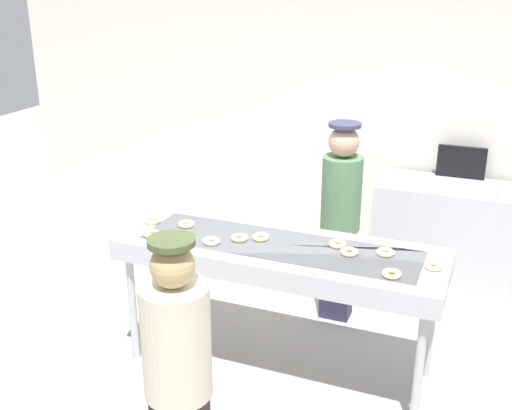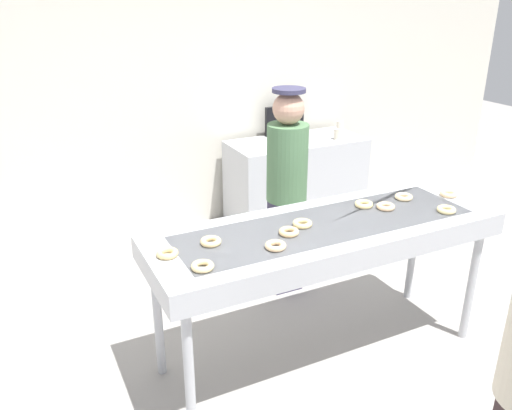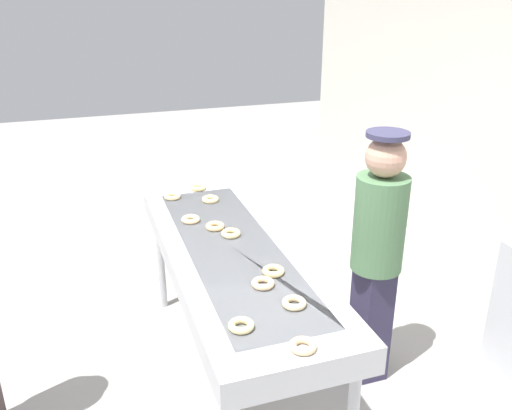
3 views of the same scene
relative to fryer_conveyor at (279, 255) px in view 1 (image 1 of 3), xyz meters
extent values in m
plane|color=#9E9993|center=(0.00, 0.00, -0.88)|extent=(16.00, 16.00, 0.00)
cube|color=silver|center=(0.00, 2.47, 0.63)|extent=(8.00, 0.12, 3.03)
cube|color=#B7BABF|center=(0.00, 0.00, 0.01)|extent=(2.23, 0.74, 0.14)
cube|color=slate|center=(0.00, 0.00, 0.04)|extent=(1.89, 0.52, 0.08)
cylinder|color=#B7BABF|center=(-1.01, -0.29, -0.47)|extent=(0.06, 0.06, 0.82)
cylinder|color=#B7BABF|center=(1.01, -0.29, -0.47)|extent=(0.06, 0.06, 0.82)
cylinder|color=#B7BABF|center=(-1.01, 0.29, -0.47)|extent=(0.06, 0.06, 0.82)
cylinder|color=#B7BABF|center=(1.01, 0.29, -0.47)|extent=(0.06, 0.06, 0.82)
torus|color=#F3D089|center=(-0.74, 0.05, 0.10)|extent=(0.12, 0.12, 0.03)
torus|color=beige|center=(0.69, 0.11, 0.10)|extent=(0.15, 0.15, 0.03)
torus|color=#ECD58E|center=(0.79, -0.18, 0.10)|extent=(0.12, 0.12, 0.03)
torus|color=#ECD088|center=(-0.15, 0.04, 0.10)|extent=(0.16, 0.16, 0.03)
torus|color=#F2D28D|center=(-0.88, -0.19, 0.10)|extent=(0.15, 0.15, 0.03)
torus|color=#F0C391|center=(0.47, 0.03, 0.10)|extent=(0.14, 0.14, 0.03)
torus|color=#F2C382|center=(-0.28, -0.03, 0.10)|extent=(0.16, 0.16, 0.03)
torus|color=#F8D384|center=(-1.00, 0.02, 0.10)|extent=(0.14, 0.14, 0.03)
torus|color=#EACC86|center=(0.37, 0.12, 0.10)|extent=(0.15, 0.15, 0.03)
torus|color=#F6CA94|center=(1.01, 0.02, 0.10)|extent=(0.14, 0.14, 0.03)
torus|color=#F7C991|center=(-0.44, -0.15, 0.10)|extent=(0.16, 0.16, 0.03)
cube|color=#2B2640|center=(0.20, 0.85, -0.49)|extent=(0.24, 0.18, 0.78)
cylinder|color=#4C724C|center=(0.20, 0.85, 0.19)|extent=(0.31, 0.31, 0.59)
sphere|color=tan|center=(0.20, 0.85, 0.60)|extent=(0.23, 0.23, 0.23)
cylinder|color=#34334E|center=(0.20, 0.85, 0.74)|extent=(0.24, 0.24, 0.03)
cylinder|color=beige|center=(0.02, -1.46, 0.20)|extent=(0.33, 0.33, 0.57)
sphere|color=tan|center=(0.02, -1.46, 0.59)|extent=(0.20, 0.20, 0.20)
cylinder|color=#46522E|center=(0.02, -1.46, 0.71)|extent=(0.21, 0.21, 0.03)
cube|color=#B7BABF|center=(0.97, 2.02, -0.45)|extent=(1.39, 0.63, 0.87)
cylinder|color=beige|center=(1.36, 1.87, 0.04)|extent=(0.08, 0.08, 0.11)
cube|color=black|center=(0.97, 2.29, 0.14)|extent=(0.44, 0.04, 0.30)
camera|label=1|loc=(1.30, -3.63, 1.80)|focal=43.89mm
camera|label=2|loc=(-1.67, -2.42, 1.40)|focal=36.82mm
camera|label=3|loc=(2.73, -0.76, 1.52)|focal=38.01mm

